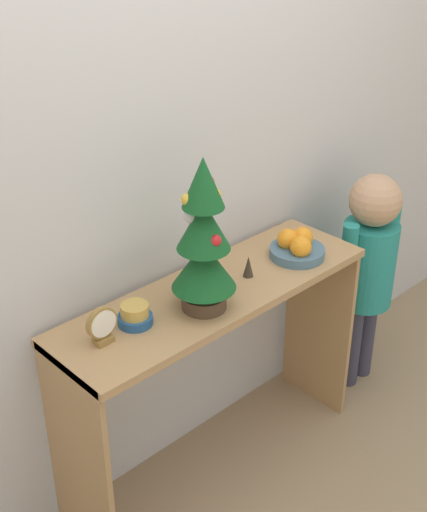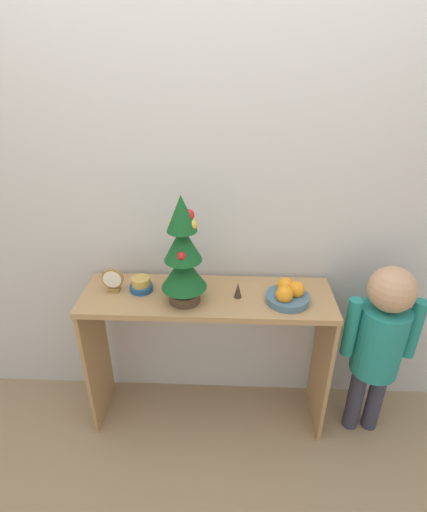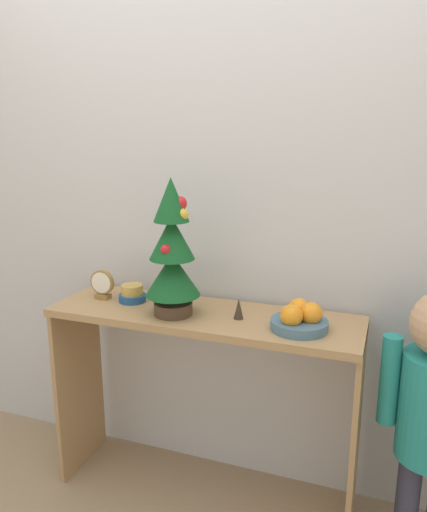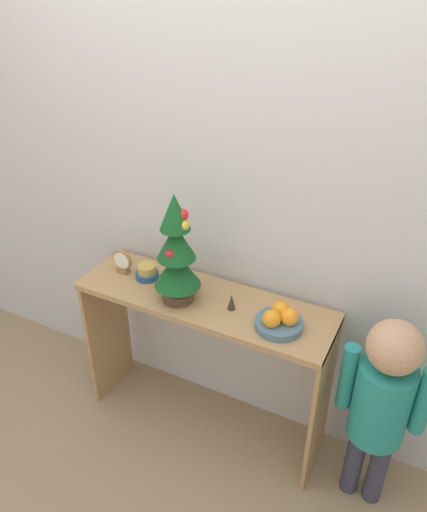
{
  "view_description": "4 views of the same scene",
  "coord_description": "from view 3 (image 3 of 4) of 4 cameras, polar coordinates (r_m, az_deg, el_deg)",
  "views": [
    {
      "loc": [
        -1.45,
        -1.33,
        2.11
      ],
      "look_at": [
        -0.02,
        0.17,
        0.97
      ],
      "focal_mm": 50.0,
      "sensor_mm": 36.0,
      "label": 1
    },
    {
      "loc": [
        0.1,
        -1.45,
        1.9
      ],
      "look_at": [
        0.03,
        0.16,
        1.05
      ],
      "focal_mm": 28.0,
      "sensor_mm": 36.0,
      "label": 2
    },
    {
      "loc": [
        0.67,
        -1.54,
        1.51
      ],
      "look_at": [
        0.03,
        0.22,
        1.04
      ],
      "focal_mm": 35.0,
      "sensor_mm": 36.0,
      "label": 3
    },
    {
      "loc": [
        0.89,
        -1.47,
        2.19
      ],
      "look_at": [
        0.04,
        0.2,
        1.05
      ],
      "focal_mm": 35.0,
      "sensor_mm": 36.0,
      "label": 4
    }
  ],
  "objects": [
    {
      "name": "fruit_bowl",
      "position": [
        1.83,
        9.85,
        -7.06
      ],
      "size": [
        0.21,
        0.21,
        0.1
      ],
      "color": "#476B84",
      "rests_on": "console_table"
    },
    {
      "name": "singing_bowl",
      "position": [
        2.12,
        -9.28,
        -4.31
      ],
      "size": [
        0.11,
        0.11,
        0.07
      ],
      "color": "#235189",
      "rests_on": "console_table"
    },
    {
      "name": "desk_clock",
      "position": [
        2.16,
        -12.6,
        -3.22
      ],
      "size": [
        0.11,
        0.04,
        0.13
      ],
      "color": "olive",
      "rests_on": "console_table"
    },
    {
      "name": "figurine",
      "position": [
        1.9,
        2.89,
        -6.03
      ],
      "size": [
        0.04,
        0.04,
        0.08
      ],
      "color": "#382D23",
      "rests_on": "console_table"
    },
    {
      "name": "back_wall",
      "position": [
        2.08,
        1.09,
        6.86
      ],
      "size": [
        7.0,
        0.05,
        2.5
      ],
      "primitive_type": "cube",
      "color": "silver",
      "rests_on": "ground_plane"
    },
    {
      "name": "console_table",
      "position": [
        2.05,
        -1.13,
        -11.53
      ],
      "size": [
        1.23,
        0.37,
        0.82
      ],
      "color": "tan",
      "rests_on": "ground_plane"
    },
    {
      "name": "mini_tree",
      "position": [
        1.89,
        -4.74,
        0.51
      ],
      "size": [
        0.21,
        0.21,
        0.53
      ],
      "color": "#4C3828",
      "rests_on": "console_table"
    }
  ]
}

